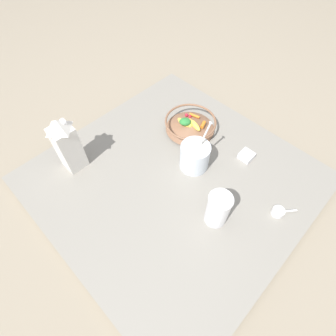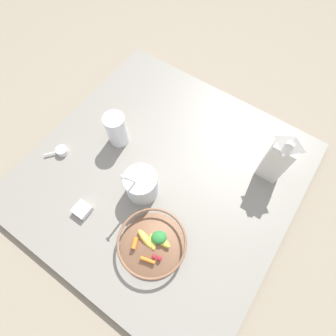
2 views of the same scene
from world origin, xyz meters
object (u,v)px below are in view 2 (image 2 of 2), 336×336
(fruit_bowl, at_px, (152,243))
(drinking_cup, at_px, (116,129))
(spice_jar, at_px, (82,210))
(milk_carton, at_px, (280,156))
(yogurt_tub, at_px, (141,184))

(fruit_bowl, bearing_deg, drinking_cup, 143.68)
(spice_jar, bearing_deg, milk_carton, 47.39)
(fruit_bowl, distance_m, drinking_cup, 0.48)
(drinking_cup, bearing_deg, fruit_bowl, -36.32)
(drinking_cup, bearing_deg, yogurt_tub, -30.48)
(fruit_bowl, distance_m, milk_carton, 0.57)
(fruit_bowl, relative_size, milk_carton, 0.92)
(yogurt_tub, relative_size, spice_jar, 4.00)
(milk_carton, bearing_deg, spice_jar, -132.61)
(milk_carton, distance_m, drinking_cup, 0.65)
(yogurt_tub, height_order, spice_jar, yogurt_tub)
(fruit_bowl, height_order, spice_jar, fruit_bowl)
(fruit_bowl, relative_size, spice_jar, 4.19)
(milk_carton, xyz_separation_m, drinking_cup, (-0.61, -0.23, -0.05))
(yogurt_tub, relative_size, drinking_cup, 1.50)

